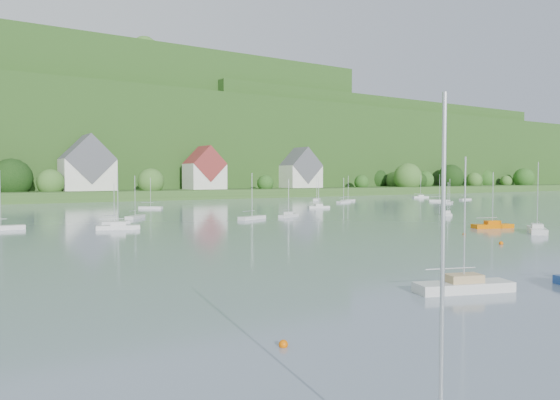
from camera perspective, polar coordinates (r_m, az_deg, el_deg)
name	(u,v)px	position (r m, az deg, el deg)	size (l,w,h in m)	color
far_shore_strip	(63,195)	(193.39, -21.94, 0.54)	(600.00, 60.00, 3.00)	#2F521E
forested_ridge	(31,142)	(261.43, -24.88, 5.63)	(620.00, 181.22, 69.89)	#183912
village_building_2	(87,168)	(182.67, -19.71, 3.23)	(16.00, 11.44, 18.00)	silver
village_building_3	(205,171)	(194.09, -7.99, 3.04)	(13.00, 10.40, 15.50)	silver
village_building_4	(301,172)	(220.35, 2.22, 3.03)	(15.00, 10.40, 16.50)	silver
near_sailboat_2	(464,285)	(36.43, 18.86, -8.50)	(6.57, 3.79, 8.56)	silver
near_sailboat_3	(537,229)	(78.32, 25.55, -2.79)	(6.64, 5.64, 9.25)	silver
near_sailboat_5	(492,225)	(82.74, 21.55, -2.48)	(6.13, 3.62, 8.00)	#CF6001
mooring_buoy_0	(283,347)	(23.91, 0.36, -15.28)	(0.40, 0.40, 0.40)	#DA5A00
mooring_buoy_2	(464,235)	(71.71, 18.90, -3.52)	(0.39, 0.39, 0.39)	#DA5A00
mooring_buoy_3	(501,244)	(63.15, 22.35, -4.37)	(0.45, 0.45, 0.45)	#DA5A00
far_sailboat_cluster	(237,209)	(118.32, -4.53, -0.92)	(197.97, 71.64, 8.71)	silver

